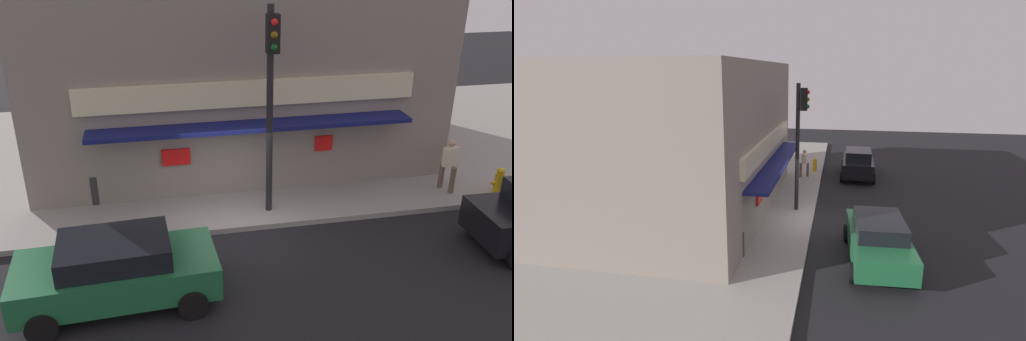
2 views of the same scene
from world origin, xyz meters
TOP-DOWN VIEW (x-y plane):
  - ground_plane at (0.00, 0.00)m, footprint 53.96×53.96m
  - sidewalk at (0.00, 5.96)m, footprint 35.97×11.92m
  - corner_building at (0.81, 6.54)m, footprint 12.79×9.79m
  - traffic_light at (1.09, 0.74)m, footprint 0.32×0.58m
  - fire_hydrant at (8.09, 0.48)m, footprint 0.51×0.27m
  - trash_can at (-3.76, 2.30)m, footprint 0.46×0.46m
  - pedestrian at (6.68, 1.01)m, footprint 0.56×0.61m
  - parked_car_green at (-2.97, -2.39)m, footprint 4.35×2.25m

SIDE VIEW (x-z plane):
  - ground_plane at x=0.00m, z-range 0.00..0.00m
  - sidewalk at x=0.00m, z-range 0.00..0.16m
  - fire_hydrant at x=8.09m, z-range 0.14..0.98m
  - trash_can at x=-3.76m, z-range 0.16..1.04m
  - parked_car_green at x=-2.97m, z-range 0.03..1.59m
  - pedestrian at x=6.68m, z-range 0.24..1.88m
  - corner_building at x=0.81m, z-range 0.16..6.68m
  - traffic_light at x=1.09m, z-range 0.93..6.58m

